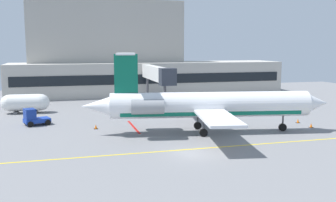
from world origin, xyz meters
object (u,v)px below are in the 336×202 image
object	(u,v)px
pushback_tractor	(34,118)
regional_jet	(206,105)
baggage_tug	(154,108)
fuel_tank	(25,103)

from	to	relation	value
pushback_tractor	regional_jet	bearing A→B (deg)	-26.56
baggage_tug	pushback_tractor	size ratio (longest dim) A/B	0.85
regional_jet	baggage_tug	bearing A→B (deg)	102.42
regional_jet	baggage_tug	world-z (taller)	regional_jet
regional_jet	fuel_tank	bearing A→B (deg)	137.61
pushback_tractor	fuel_tank	world-z (taller)	fuel_tank
baggage_tug	fuel_tank	world-z (taller)	fuel_tank
baggage_tug	fuel_tank	distance (m)	19.31
pushback_tractor	baggage_tug	bearing A→B (deg)	12.69
baggage_tug	pushback_tractor	distance (m)	16.93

